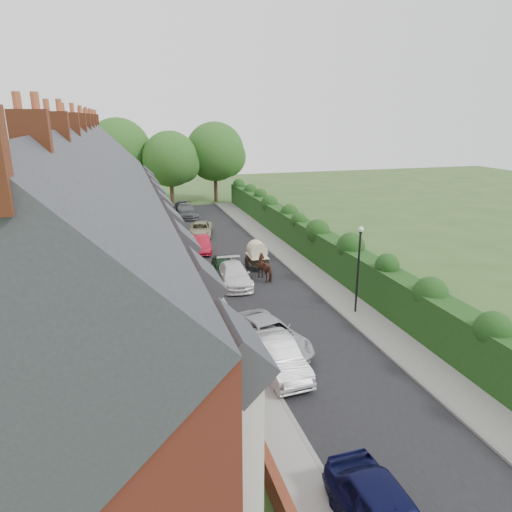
{
  "coord_description": "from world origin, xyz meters",
  "views": [
    {
      "loc": [
        -8.96,
        -17.65,
        10.94
      ],
      "look_at": [
        -0.94,
        9.61,
        2.2
      ],
      "focal_mm": 32.0,
      "sensor_mm": 36.0,
      "label": 1
    }
  ],
  "objects_px": {
    "car_silver_b": "(268,335)",
    "horse": "(266,268)",
    "car_grey": "(187,211)",
    "car_black": "(182,208)",
    "horse_cart": "(257,254)",
    "car_green": "(223,267)",
    "car_red": "(201,244)",
    "lamppost": "(359,259)",
    "car_white": "(234,275)",
    "car_silver_a": "(276,355)",
    "car_beige": "(200,229)"
  },
  "relations": [
    {
      "from": "car_beige",
      "to": "car_silver_b",
      "type": "bearing_deg",
      "value": -77.85
    },
    {
      "from": "car_silver_b",
      "to": "horse_cart",
      "type": "bearing_deg",
      "value": 61.65
    },
    {
      "from": "car_black",
      "to": "car_grey",
      "type": "bearing_deg",
      "value": -76.95
    },
    {
      "from": "car_black",
      "to": "car_red",
      "type": "bearing_deg",
      "value": -86.51
    },
    {
      "from": "car_black",
      "to": "car_silver_a",
      "type": "bearing_deg",
      "value": -85.49
    },
    {
      "from": "car_red",
      "to": "horse_cart",
      "type": "xyz_separation_m",
      "value": [
        3.17,
        -5.89,
        0.57
      ]
    },
    {
      "from": "car_black",
      "to": "horse_cart",
      "type": "bearing_deg",
      "value": -77.73
    },
    {
      "from": "car_green",
      "to": "car_red",
      "type": "distance_m",
      "value": 6.43
    },
    {
      "from": "car_silver_b",
      "to": "horse_cart",
      "type": "relative_size",
      "value": 1.76
    },
    {
      "from": "car_grey",
      "to": "car_black",
      "type": "bearing_deg",
      "value": 96.7
    },
    {
      "from": "car_red",
      "to": "car_grey",
      "type": "xyz_separation_m",
      "value": [
        0.79,
        13.99,
        0.05
      ]
    },
    {
      "from": "car_beige",
      "to": "car_grey",
      "type": "bearing_deg",
      "value": 103.81
    },
    {
      "from": "car_beige",
      "to": "horse",
      "type": "distance_m",
      "value": 13.43
    },
    {
      "from": "car_silver_b",
      "to": "car_grey",
      "type": "bearing_deg",
      "value": 74.62
    },
    {
      "from": "car_silver_b",
      "to": "car_black",
      "type": "distance_m",
      "value": 33.6
    },
    {
      "from": "car_black",
      "to": "lamppost",
      "type": "bearing_deg",
      "value": -73.91
    },
    {
      "from": "car_silver_a",
      "to": "horse_cart",
      "type": "height_order",
      "value": "horse_cart"
    },
    {
      "from": "car_silver_a",
      "to": "horse_cart",
      "type": "distance_m",
      "value": 14.09
    },
    {
      "from": "car_silver_b",
      "to": "car_white",
      "type": "xyz_separation_m",
      "value": [
        0.54,
        9.2,
        -0.04
      ]
    },
    {
      "from": "car_green",
      "to": "car_grey",
      "type": "relative_size",
      "value": 0.78
    },
    {
      "from": "car_silver_b",
      "to": "car_red",
      "type": "relative_size",
      "value": 1.3
    },
    {
      "from": "car_silver_a",
      "to": "car_red",
      "type": "xyz_separation_m",
      "value": [
        0.0,
        19.61,
        -0.09
      ]
    },
    {
      "from": "horse_cart",
      "to": "car_white",
      "type": "bearing_deg",
      "value": -133.12
    },
    {
      "from": "car_silver_b",
      "to": "horse",
      "type": "bearing_deg",
      "value": 58.64
    },
    {
      "from": "car_red",
      "to": "horse_cart",
      "type": "relative_size",
      "value": 1.36
    },
    {
      "from": "car_silver_b",
      "to": "car_beige",
      "type": "distance_m",
      "value": 22.77
    },
    {
      "from": "car_green",
      "to": "car_beige",
      "type": "height_order",
      "value": "car_green"
    },
    {
      "from": "car_green",
      "to": "car_black",
      "type": "xyz_separation_m",
      "value": [
        0.0,
        22.4,
        0.08
      ]
    },
    {
      "from": "car_silver_b",
      "to": "horse_cart",
      "type": "height_order",
      "value": "horse_cart"
    },
    {
      "from": "lamppost",
      "to": "horse",
      "type": "distance_m",
      "value": 8.04
    },
    {
      "from": "car_red",
      "to": "lamppost",
      "type": "bearing_deg",
      "value": -62.4
    },
    {
      "from": "lamppost",
      "to": "car_silver_b",
      "type": "height_order",
      "value": "lamppost"
    },
    {
      "from": "horse",
      "to": "car_silver_a",
      "type": "bearing_deg",
      "value": 58.95
    },
    {
      "from": "horse",
      "to": "horse_cart",
      "type": "bearing_deg",
      "value": -105.67
    },
    {
      "from": "car_silver_a",
      "to": "car_silver_b",
      "type": "bearing_deg",
      "value": 77.84
    },
    {
      "from": "lamppost",
      "to": "car_red",
      "type": "height_order",
      "value": "lamppost"
    },
    {
      "from": "car_grey",
      "to": "horse_cart",
      "type": "relative_size",
      "value": 1.65
    },
    {
      "from": "car_silver_a",
      "to": "car_grey",
      "type": "height_order",
      "value": "car_silver_a"
    },
    {
      "from": "car_white",
      "to": "car_grey",
      "type": "xyz_separation_m",
      "value": [
        -0.02,
        22.4,
        0.02
      ]
    },
    {
      "from": "horse_cart",
      "to": "car_silver_b",
      "type": "bearing_deg",
      "value": -103.9
    },
    {
      "from": "car_green",
      "to": "horse_cart",
      "type": "relative_size",
      "value": 1.28
    },
    {
      "from": "car_black",
      "to": "horse",
      "type": "height_order",
      "value": "horse"
    },
    {
      "from": "car_grey",
      "to": "horse_cart",
      "type": "xyz_separation_m",
      "value": [
        2.39,
        -19.88,
        0.53
      ]
    },
    {
      "from": "car_red",
      "to": "car_grey",
      "type": "height_order",
      "value": "car_grey"
    },
    {
      "from": "car_red",
      "to": "car_silver_a",
      "type": "bearing_deg",
      "value": -85.48
    },
    {
      "from": "car_white",
      "to": "car_black",
      "type": "height_order",
      "value": "car_black"
    },
    {
      "from": "car_silver_a",
      "to": "car_silver_b",
      "type": "height_order",
      "value": "car_silver_a"
    },
    {
      "from": "car_green",
      "to": "horse_cart",
      "type": "bearing_deg",
      "value": 16.95
    },
    {
      "from": "car_grey",
      "to": "car_black",
      "type": "relative_size",
      "value": 1.14
    },
    {
      "from": "car_red",
      "to": "car_black",
      "type": "bearing_deg",
      "value": 92.66
    }
  ]
}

